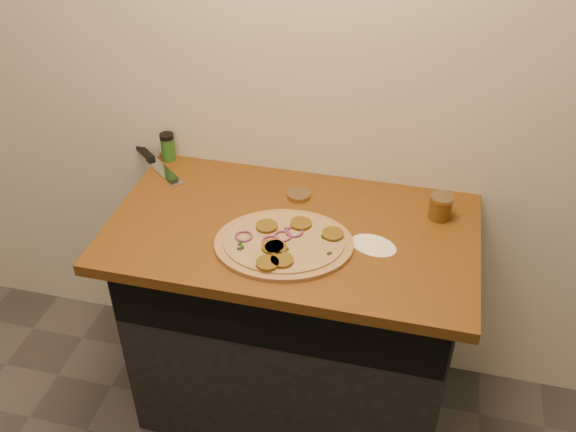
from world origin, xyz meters
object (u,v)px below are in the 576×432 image
(salsa_jar, at_px, (441,207))
(spice_shaker, at_px, (168,147))
(chefs_knife, at_px, (154,161))
(pizza, at_px, (284,243))

(salsa_jar, distance_m, spice_shaker, 1.02)
(chefs_knife, bearing_deg, pizza, -31.60)
(pizza, relative_size, salsa_jar, 6.05)
(pizza, bearing_deg, salsa_jar, 29.91)
(chefs_knife, bearing_deg, salsa_jar, -5.26)
(salsa_jar, relative_size, spice_shaker, 0.78)
(chefs_knife, bearing_deg, spice_shaker, 38.57)
(pizza, distance_m, spice_shaker, 0.68)
(chefs_knife, height_order, spice_shaker, spice_shaker)
(chefs_knife, distance_m, spice_shaker, 0.08)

